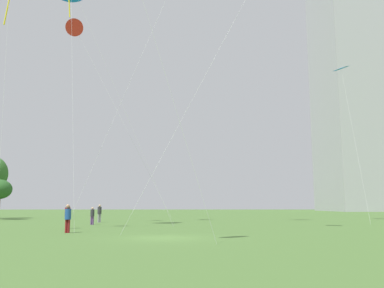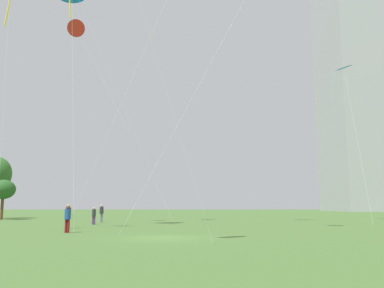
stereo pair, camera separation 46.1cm
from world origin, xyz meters
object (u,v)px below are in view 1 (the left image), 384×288
person_standing_2 (67,214)px  kite_flying_8 (75,28)px  person_standing_0 (68,217)px  person_standing_1 (92,215)px  distant_highrise_0 (350,47)px  person_standing_3 (99,212)px  kite_flying_3 (341,69)px  park_tree_0 (0,190)px

person_standing_2 → kite_flying_8: bearing=-153.9°
person_standing_0 → person_standing_1: (-1.03, 11.13, -0.11)m
person_standing_1 → distant_highrise_0: size_ratio=0.02×
person_standing_1 → person_standing_3: person_standing_3 is taller
person_standing_1 → kite_flying_3: size_ratio=0.09×
kite_flying_8 → distant_highrise_0: distant_highrise_0 is taller
person_standing_3 → person_standing_0: bearing=62.8°
park_tree_0 → person_standing_1: bearing=-40.1°
person_standing_0 → person_standing_1: person_standing_0 is taller
person_standing_2 → kite_flying_8: kite_flying_8 is taller
distant_highrise_0 → kite_flying_8: bearing=-128.3°
person_standing_1 → person_standing_3: size_ratio=0.87×
kite_flying_3 → distant_highrise_0: bearing=66.3°
person_standing_3 → person_standing_1: bearing=62.3°
kite_flying_8 → person_standing_3: bearing=52.1°
person_standing_0 → person_standing_3: bearing=-69.7°
person_standing_2 → park_tree_0: park_tree_0 is taller
person_standing_0 → person_standing_3: person_standing_3 is taller
kite_flying_3 → person_standing_2: bearing=-152.2°
person_standing_3 → kite_flying_8: kite_flying_8 is taller
kite_flying_8 → distant_highrise_0: bearing=52.2°
person_standing_2 → distant_highrise_0: 118.29m
person_standing_3 → distant_highrise_0: size_ratio=0.02×
person_standing_0 → distant_highrise_0: distant_highrise_0 is taller
person_standing_2 → person_standing_3: bearing=-171.6°
person_standing_2 → park_tree_0: 23.40m
person_standing_3 → park_tree_0: bearing=-60.4°
kite_flying_8 → park_tree_0: size_ratio=4.26×
kite_flying_3 → park_tree_0: (-42.15, 3.69, -14.46)m
kite_flying_8 → person_standing_0: bearing=-72.9°
person_standing_0 → distant_highrise_0: bearing=-107.0°
distant_highrise_0 → person_standing_3: bearing=-128.3°
person_standing_0 → distant_highrise_0: 121.29m
person_standing_0 → person_standing_3: (-1.40, 15.79, 0.04)m
person_standing_0 → kite_flying_3: 37.24m
kite_flying_3 → park_tree_0: 44.72m
kite_flying_3 → park_tree_0: size_ratio=3.77×
person_standing_3 → kite_flying_8: 19.46m
person_standing_3 → distant_highrise_0: bearing=-160.0°
person_standing_0 → kite_flying_3: size_ratio=0.10×
person_standing_3 → kite_flying_8: (-2.48, -3.19, 19.03)m
person_standing_1 → person_standing_2: (-0.47, -6.22, 0.15)m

